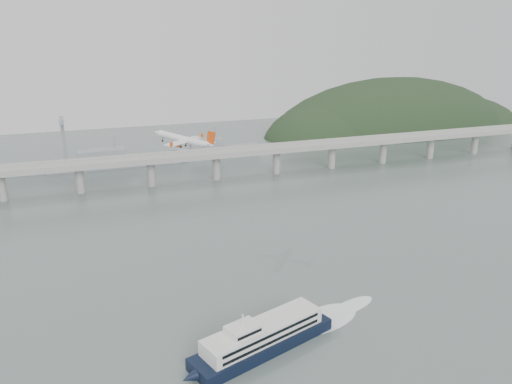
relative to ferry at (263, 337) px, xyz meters
name	(u,v)px	position (x,y,z in m)	size (l,w,h in m)	color
ground	(302,316)	(22.64, 15.05, -4.79)	(900.00, 900.00, 0.00)	slate
bridge	(189,160)	(21.49, 215.05, 12.86)	(800.00, 22.00, 23.90)	#969694
headland	(401,144)	(307.82, 346.81, -24.13)	(365.00, 155.00, 156.00)	black
ferry	(263,337)	(0.00, 0.00, 0.00)	(90.79, 38.03, 17.66)	black
airliner	(184,140)	(-7.06, 90.49, 55.00)	(28.34, 26.64, 9.26)	white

